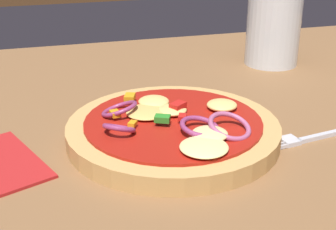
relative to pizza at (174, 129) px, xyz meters
The scene contains 4 objects.
dining_table 0.05m from the pizza, 64.93° to the right, with size 1.28×0.91×0.04m.
pizza is the anchor object (origin of this frame).
fork 0.16m from the pizza, 13.30° to the right, with size 0.18×0.04×0.01m.
beer_glass 0.32m from the pizza, 44.10° to the left, with size 0.08×0.08×0.13m.
Camera 1 is at (-0.15, -0.41, 0.27)m, focal length 51.20 mm.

